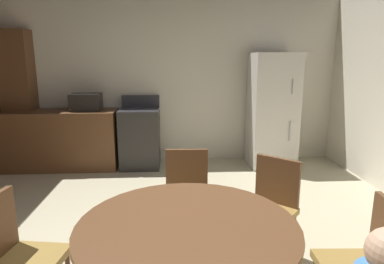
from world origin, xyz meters
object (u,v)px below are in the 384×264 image
(dining_table, at_px, (188,248))
(chair_east, at_px, (369,264))
(chair_northeast, at_px, (270,204))
(chair_north, at_px, (187,193))
(chair_west, at_px, (15,255))
(microwave, at_px, (86,102))
(oven_range, at_px, (140,137))
(refrigerator, at_px, (272,111))

(dining_table, relative_size, chair_east, 1.43)
(chair_northeast, bearing_deg, chair_north, -69.83)
(dining_table, height_order, chair_east, chair_east)
(chair_northeast, xyz_separation_m, chair_west, (-1.75, -0.62, 0.00))
(microwave, distance_m, chair_east, 4.23)
(oven_range, distance_m, chair_east, 3.80)
(dining_table, distance_m, chair_west, 1.05)
(microwave, xyz_separation_m, chair_northeast, (2.10, -2.60, -0.53))
(dining_table, distance_m, chair_east, 1.05)
(refrigerator, height_order, chair_west, refrigerator)
(chair_east, relative_size, chair_north, 1.00)
(dining_table, height_order, chair_west, chair_west)
(oven_range, relative_size, chair_northeast, 1.26)
(dining_table, xyz_separation_m, chair_north, (0.04, 1.05, -0.10))
(refrigerator, bearing_deg, chair_northeast, -106.69)
(refrigerator, distance_m, chair_east, 3.42)
(microwave, bearing_deg, refrigerator, -1.00)
(oven_range, xyz_separation_m, microwave, (-0.80, -0.00, 0.56))
(refrigerator, relative_size, chair_north, 2.02)
(microwave, bearing_deg, chair_north, -58.39)
(chair_east, distance_m, chair_northeast, 0.89)
(chair_north, bearing_deg, dining_table, 0.00)
(dining_table, bearing_deg, oven_range, 99.95)
(chair_east, relative_size, chair_west, 1.00)
(oven_range, bearing_deg, chair_west, -97.90)
(dining_table, xyz_separation_m, chair_east, (1.05, -0.05, -0.10))
(refrigerator, height_order, chair_east, refrigerator)
(oven_range, distance_m, chair_northeast, 2.91)
(chair_east, bearing_deg, chair_west, -2.93)
(oven_range, bearing_deg, refrigerator, -1.49)
(microwave, xyz_separation_m, chair_north, (1.43, -2.32, -0.53))
(chair_east, height_order, chair_west, same)
(chair_northeast, height_order, chair_north, same)
(refrigerator, xyz_separation_m, chair_northeast, (-0.76, -2.55, -0.38))
(chair_northeast, bearing_deg, chair_west, -28.03)
(microwave, relative_size, chair_west, 0.51)
(dining_table, bearing_deg, chair_east, -2.77)
(oven_range, distance_m, microwave, 0.97)
(chair_west, relative_size, chair_north, 1.00)
(oven_range, height_order, dining_table, oven_range)
(chair_east, height_order, chair_northeast, same)
(oven_range, relative_size, refrigerator, 0.62)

